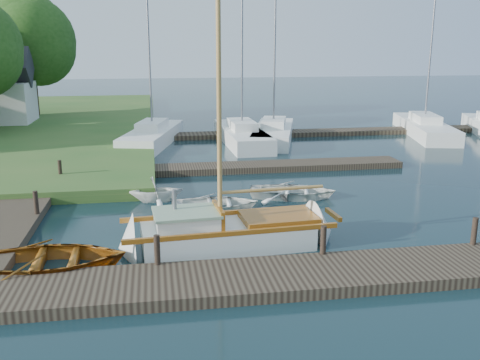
{
  "coord_description": "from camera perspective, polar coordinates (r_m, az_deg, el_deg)",
  "views": [
    {
      "loc": [
        -2.95,
        -18.21,
        5.89
      ],
      "look_at": [
        0.0,
        0.0,
        1.2
      ],
      "focal_mm": 40.0,
      "sensor_mm": 36.0,
      "label": 1
    }
  ],
  "objects": [
    {
      "name": "mooring_post_4",
      "position": [
        19.36,
        -20.93,
        -2.25
      ],
      "size": [
        0.16,
        0.16,
        0.8
      ],
      "primitive_type": "cylinder",
      "color": "black",
      "rests_on": "left_dock"
    },
    {
      "name": "ground",
      "position": [
        19.36,
        0.0,
        -3.44
      ],
      "size": [
        160.0,
        160.0,
        0.0
      ],
      "primitive_type": "plane",
      "color": "black",
      "rests_on": "ground"
    },
    {
      "name": "mooring_post_1",
      "position": [
        14.19,
        -8.84,
        -7.37
      ],
      "size": [
        0.16,
        0.16,
        0.8
      ],
      "primitive_type": "cylinder",
      "color": "black",
      "rests_on": "near_dock"
    },
    {
      "name": "marina_boat_2",
      "position": [
        33.68,
        3.59,
        5.16
      ],
      "size": [
        4.39,
        8.42,
        11.85
      ],
      "rotation": [
        0.0,
        0.0,
        1.29
      ],
      "color": "white",
      "rests_on": "ground"
    },
    {
      "name": "mooring_post_5",
      "position": [
        24.12,
        -18.64,
        1.08
      ],
      "size": [
        0.16,
        0.16,
        0.8
      ],
      "primitive_type": "cylinder",
      "color": "black",
      "rests_on": "left_dock"
    },
    {
      "name": "marina_boat_5",
      "position": [
        37.96,
        19.06,
        5.41
      ],
      "size": [
        4.4,
        9.88,
        10.17
      ],
      "rotation": [
        0.0,
        0.0,
        1.33
      ],
      "color": "white",
      "rests_on": "ground"
    },
    {
      "name": "tender_c",
      "position": [
        21.2,
        5.64,
        -0.96
      ],
      "size": [
        3.88,
        3.2,
        0.7
      ],
      "primitive_type": "imported",
      "rotation": [
        0.0,
        0.0,
        1.3
      ],
      "color": "white",
      "rests_on": "ground"
    },
    {
      "name": "marina_boat_0",
      "position": [
        33.05,
        -9.32,
        4.81
      ],
      "size": [
        4.17,
        8.61,
        10.55
      ],
      "rotation": [
        0.0,
        0.0,
        1.32
      ],
      "color": "white",
      "rests_on": "ground"
    },
    {
      "name": "mooring_post_2",
      "position": [
        14.87,
        8.88,
        -6.34
      ],
      "size": [
        0.16,
        0.16,
        0.8
      ],
      "primitive_type": "cylinder",
      "color": "black",
      "rests_on": "near_dock"
    },
    {
      "name": "marina_boat_1",
      "position": [
        32.78,
        0.21,
        4.9
      ],
      "size": [
        2.45,
        8.73,
        9.59
      ],
      "rotation": [
        0.0,
        0.0,
        1.6
      ],
      "color": "white",
      "rests_on": "ground"
    },
    {
      "name": "tender_a",
      "position": [
        19.53,
        -2.66,
        -2.3
      ],
      "size": [
        3.29,
        2.44,
        0.65
      ],
      "primitive_type": "imported",
      "rotation": [
        0.0,
        0.0,
        1.51
      ],
      "color": "white",
      "rests_on": "ground"
    },
    {
      "name": "left_dock",
      "position": [
        21.6,
        -22.37,
        -2.25
      ],
      "size": [
        2.2,
        18.0,
        0.3
      ],
      "primitive_type": "cube",
      "color": "black",
      "rests_on": "ground"
    },
    {
      "name": "far_dock",
      "position": [
        25.84,
        2.07,
        1.42
      ],
      "size": [
        14.0,
        1.6,
        0.3
      ],
      "primitive_type": "cube",
      "color": "black",
      "rests_on": "ground"
    },
    {
      "name": "pontoon",
      "position": [
        37.02,
        11.43,
        5.06
      ],
      "size": [
        30.0,
        1.6,
        0.3
      ],
      "primitive_type": "cube",
      "color": "black",
      "rests_on": "ground"
    },
    {
      "name": "near_dock",
      "position": [
        13.81,
        4.05,
        -10.34
      ],
      "size": [
        18.0,
        2.2,
        0.3
      ],
      "primitive_type": "cube",
      "color": "black",
      "rests_on": "ground"
    },
    {
      "name": "tender_b",
      "position": [
        20.79,
        -8.95,
        -0.84
      ],
      "size": [
        2.09,
        1.82,
        1.07
      ],
      "primitive_type": "imported",
      "rotation": [
        0.0,
        0.0,
        1.6
      ],
      "color": "white",
      "rests_on": "ground"
    },
    {
      "name": "dinghy",
      "position": [
        15.22,
        -19.9,
        -7.66
      ],
      "size": [
        4.14,
        2.96,
        0.86
      ],
      "primitive_type": "imported",
      "rotation": [
        0.0,
        0.0,
        1.57
      ],
      "color": "brown",
      "rests_on": "ground"
    },
    {
      "name": "tree_7",
      "position": [
        45.17,
        -21.4,
        13.72
      ],
      "size": [
        6.83,
        6.83,
        9.38
      ],
      "color": "#332114",
      "rests_on": "shore"
    },
    {
      "name": "sailboat",
      "position": [
        16.11,
        -0.83,
        -5.87
      ],
      "size": [
        7.27,
        2.48,
        9.83
      ],
      "rotation": [
        0.0,
        0.0,
        0.07
      ],
      "color": "white",
      "rests_on": "ground"
    },
    {
      "name": "mooring_post_3",
      "position": [
        16.78,
        23.72,
        -5.01
      ],
      "size": [
        0.16,
        0.16,
        0.8
      ],
      "primitive_type": "cylinder",
      "color": "black",
      "rests_on": "near_dock"
    }
  ]
}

